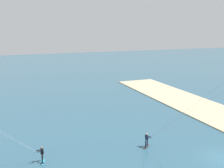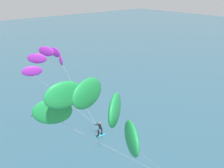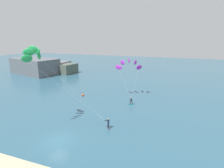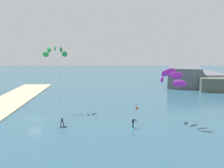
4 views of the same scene
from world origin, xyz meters
name	(u,v)px [view 4 (image 4 of 4)]	position (x,y,z in m)	size (l,w,h in m)	color
ground_plane	(34,118)	(0.00, 0.00, 0.00)	(240.00, 240.00, 0.00)	#2D566B
kitesurfer_nearshore	(55,54)	(-5.33, 3.22, 11.44)	(13.02, 6.21, 13.12)	#333338
kitesurfer_mid_water	(169,78)	(3.79, 23.60, 7.78)	(6.58, 8.58, 9.41)	#23ADD1
marker_buoy	(137,107)	(-6.86, 19.47, 0.30)	(0.56, 0.56, 1.38)	#EA5119
distant_headland	(194,78)	(-37.79, 41.61, 2.53)	(25.89, 18.87, 6.12)	#565B60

